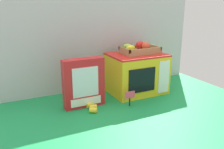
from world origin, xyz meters
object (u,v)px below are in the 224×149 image
(toy_microwave, at_px, (136,73))
(food_groups_crate, at_px, (139,49))
(cookie_set_box, at_px, (84,83))
(price_sign, at_px, (130,96))
(loose_toy_banana, at_px, (92,107))
(loose_toy_apple, at_px, (165,83))

(toy_microwave, distance_m, food_groups_crate, 0.18)
(cookie_set_box, xyz_separation_m, price_sign, (0.26, -0.13, -0.09))
(toy_microwave, xyz_separation_m, loose_toy_banana, (-0.42, -0.15, -0.13))
(food_groups_crate, relative_size, cookie_set_box, 0.85)
(cookie_set_box, height_order, loose_toy_banana, cookie_set_box)
(cookie_set_box, distance_m, price_sign, 0.31)
(food_groups_crate, bearing_deg, loose_toy_apple, -2.87)
(food_groups_crate, relative_size, loose_toy_banana, 2.01)
(loose_toy_banana, xyz_separation_m, loose_toy_apple, (0.69, 0.15, 0.01))
(toy_microwave, bearing_deg, price_sign, -130.19)
(loose_toy_banana, bearing_deg, cookie_set_box, 105.69)
(toy_microwave, height_order, price_sign, toy_microwave)
(loose_toy_banana, bearing_deg, food_groups_crate, 20.25)
(toy_microwave, bearing_deg, food_groups_crate, 20.07)
(toy_microwave, relative_size, price_sign, 3.98)
(toy_microwave, relative_size, loose_toy_apple, 6.62)
(price_sign, relative_size, loose_toy_banana, 0.75)
(price_sign, bearing_deg, loose_toy_apple, 24.57)
(toy_microwave, distance_m, price_sign, 0.28)
(food_groups_crate, xyz_separation_m, price_sign, (-0.20, -0.22, -0.25))
(price_sign, xyz_separation_m, loose_toy_banana, (-0.24, 0.05, -0.05))
(toy_microwave, relative_size, loose_toy_banana, 3.00)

